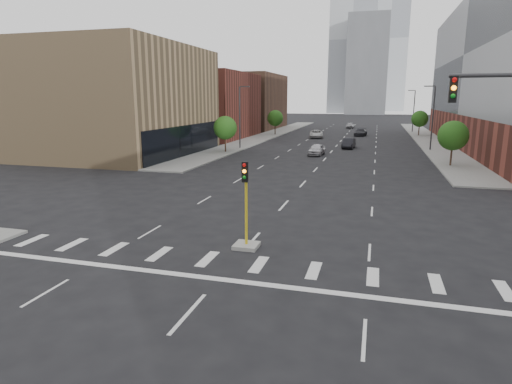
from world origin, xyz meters
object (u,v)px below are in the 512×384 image
at_px(median_traffic_signal, 246,229).
at_px(car_deep_right, 361,132).
at_px(car_mid_right, 349,143).
at_px(car_far_left, 316,134).
at_px(car_near_left, 317,150).
at_px(car_distant, 350,125).

relative_size(median_traffic_signal, car_deep_right, 0.88).
distance_m(car_mid_right, car_deep_right, 22.41).
bearing_deg(car_far_left, median_traffic_signal, -93.27).
bearing_deg(car_far_left, car_near_left, -89.91).
relative_size(median_traffic_signal, car_mid_right, 0.97).
height_order(car_near_left, car_mid_right, car_mid_right).
relative_size(car_near_left, car_deep_right, 0.87).
distance_m(car_far_left, car_deep_right, 10.26).
relative_size(car_near_left, car_mid_right, 0.96).
xyz_separation_m(median_traffic_signal, car_mid_right, (2.05, 46.00, -0.22)).
height_order(median_traffic_signal, car_near_left, median_traffic_signal).
bearing_deg(car_distant, median_traffic_signal, -85.56).
bearing_deg(car_deep_right, car_mid_right, -85.28).
distance_m(car_near_left, car_distant, 54.00).
xyz_separation_m(car_deep_right, car_distant, (-3.35, 22.36, -0.00)).
relative_size(car_near_left, car_far_left, 0.82).
relative_size(car_deep_right, car_distant, 1.18).
height_order(median_traffic_signal, car_distant, median_traffic_signal).
xyz_separation_m(car_near_left, car_distant, (1.05, 53.99, -0.02)).
height_order(car_near_left, car_far_left, car_near_left).
bearing_deg(car_deep_right, car_distant, 105.40).
height_order(median_traffic_signal, car_deep_right, median_traffic_signal).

